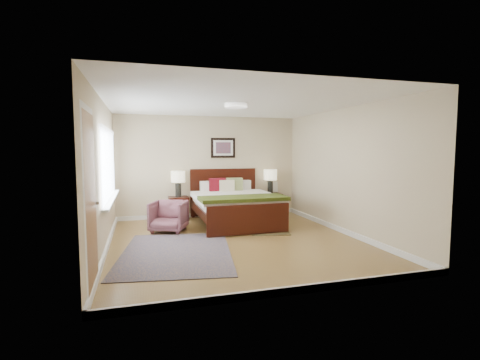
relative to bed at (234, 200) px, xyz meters
The scene contains 18 objects.
floor 1.56m from the bed, 103.78° to the right, with size 5.00×5.00×0.00m, color brown.
back_wall 1.33m from the bed, 107.99° to the left, with size 4.50×0.04×2.50m, color #C1B38C.
front_wall 4.00m from the bed, 95.09° to the right, with size 4.50×0.04×2.50m, color #C1B38C.
left_wall 3.05m from the bed, 151.28° to the right, with size 0.04×5.00×2.50m, color #C1B38C.
right_wall 2.48m from the bed, 36.84° to the right, with size 0.04×5.00×2.50m, color #C1B38C.
ceiling 2.45m from the bed, 103.78° to the right, with size 4.50×5.00×0.02m, color white.
window 2.77m from the bed, 164.12° to the right, with size 0.11×2.72×1.32m.
door 4.12m from the bed, 129.11° to the right, with size 0.06×1.00×2.18m.
ceil_fixture 2.42m from the bed, 103.78° to the right, with size 0.44×0.44×0.08m.
bed is the anchor object (origin of this frame).
wall_art 1.57m from the bed, 89.96° to the left, with size 0.62×0.05×0.50m.
nightstand_left 1.42m from the bed, 144.35° to the left, with size 0.46×0.42×0.55m.
nightstand_right 1.47m from the bed, 34.90° to the left, with size 0.55×0.41×0.55m.
lamp_left 1.49m from the bed, 143.70° to the left, with size 0.34×0.34×0.61m.
lamp_right 1.53m from the bed, 35.28° to the left, with size 0.34×0.34×0.61m.
armchair 1.53m from the bed, 167.31° to the right, with size 0.67×0.69×0.63m, color brown.
rug_persian 2.45m from the bed, 128.27° to the right, with size 1.73×2.45×0.01m, color #0D1941.
rug_navy 1.04m from the bed, 51.56° to the right, with size 0.78×1.16×0.01m, color black.
Camera 1 is at (-1.67, -6.05, 1.67)m, focal length 26.00 mm.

